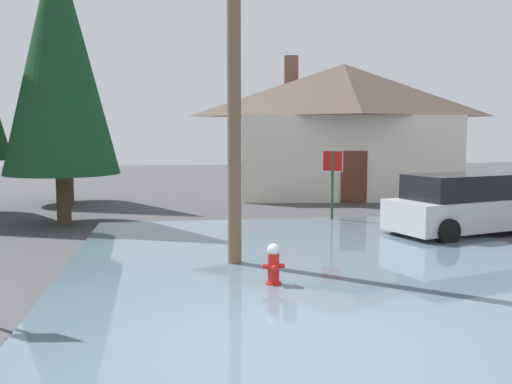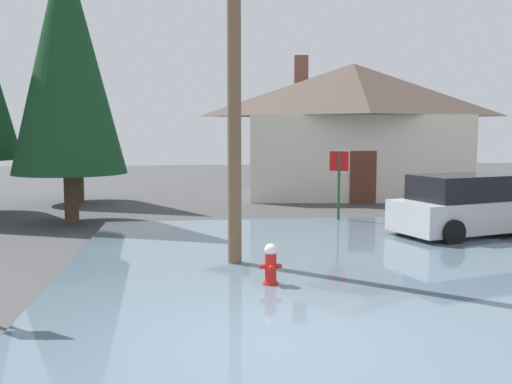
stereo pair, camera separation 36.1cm
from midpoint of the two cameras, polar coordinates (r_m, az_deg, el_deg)
name	(u,v)px [view 1 (the left image)]	position (r m, az deg, el deg)	size (l,w,h in m)	color
ground_plane	(286,350)	(7.60, 1.63, -15.53)	(80.00, 80.00, 0.10)	#424244
flood_puddle	(327,273)	(11.17, 6.20, -8.03)	(10.17, 13.41, 0.06)	slate
fire_hydrant	(274,266)	(10.16, 0.73, -7.38)	(0.39, 0.34, 0.78)	red
utility_pole	(234,29)	(11.70, -3.15, 15.95)	(1.60, 0.28, 9.15)	brown
stop_sign_far	(333,172)	(17.55, 7.07, 2.04)	(0.55, 0.35, 2.17)	#1E4C28
house	(343,128)	(24.75, 8.22, 6.37)	(9.95, 6.90, 6.02)	silver
parked_car	(464,206)	(16.11, 19.46, -1.31)	(4.69, 2.93, 1.62)	silver
pine_tree_short_left	(59,56)	(17.88, -19.66, 12.63)	(3.33, 3.33, 8.32)	#4C3823
pine_tree_far_center	(64,70)	(23.02, -19.06, 11.43)	(3.41, 3.41, 8.54)	#4C3823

